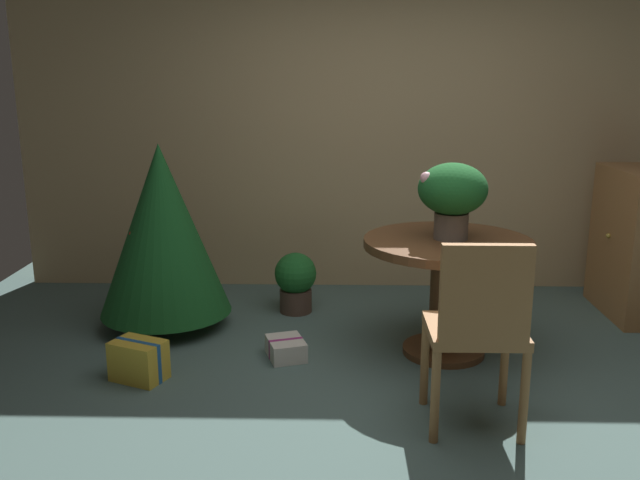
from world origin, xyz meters
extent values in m
plane|color=#4C6660|center=(0.00, 0.00, 0.00)|extent=(6.60, 6.60, 0.00)
cube|color=tan|center=(0.00, 2.20, 1.30)|extent=(6.00, 0.10, 2.60)
cylinder|color=brown|center=(0.24, 0.73, 0.02)|extent=(0.51, 0.51, 0.04)
cylinder|color=brown|center=(0.24, 0.73, 0.37)|extent=(0.20, 0.20, 0.65)
cylinder|color=brown|center=(0.24, 0.73, 0.72)|extent=(1.03, 1.03, 0.05)
cylinder|color=#665B51|center=(0.25, 0.74, 0.82)|extent=(0.21, 0.21, 0.16)
ellipsoid|color=#195623|center=(0.25, 0.74, 1.05)|extent=(0.42, 0.42, 0.31)
sphere|color=#E5A8B2|center=(0.18, 0.84, 1.06)|extent=(0.08, 0.08, 0.08)
sphere|color=#E5A8B2|center=(0.09, 0.70, 1.12)|extent=(0.07, 0.07, 0.07)
cylinder|color=#9E6B3D|center=(0.03, 0.04, 0.24)|extent=(0.04, 0.04, 0.47)
cylinder|color=#9E6B3D|center=(0.45, 0.04, 0.24)|extent=(0.04, 0.04, 0.47)
cylinder|color=#9E6B3D|center=(0.03, -0.35, 0.24)|extent=(0.04, 0.04, 0.47)
cylinder|color=#9E6B3D|center=(0.45, -0.35, 0.24)|extent=(0.04, 0.04, 0.47)
cube|color=#9E6B3D|center=(0.24, -0.15, 0.50)|extent=(0.46, 0.44, 0.05)
cube|color=#9E6B3D|center=(0.24, -0.35, 0.75)|extent=(0.42, 0.05, 0.46)
cylinder|color=brown|center=(-1.62, 1.16, 0.06)|extent=(0.10, 0.10, 0.11)
cone|color=#195623|center=(-1.62, 1.16, 0.70)|extent=(0.90, 0.90, 1.17)
sphere|color=red|center=(-1.59, 0.92, 0.57)|extent=(0.05, 0.05, 0.05)
sphere|color=#2D51A8|center=(-1.58, 1.39, 0.64)|extent=(0.07, 0.07, 0.07)
sphere|color=red|center=(-1.80, 1.05, 0.69)|extent=(0.05, 0.05, 0.05)
sphere|color=gold|center=(-1.61, 1.25, 1.03)|extent=(0.06, 0.06, 0.06)
cube|color=silver|center=(-0.76, 0.64, 0.06)|extent=(0.28, 0.32, 0.12)
cube|color=#9E287A|center=(-0.76, 0.64, 0.06)|extent=(0.21, 0.10, 0.12)
cube|color=gold|center=(-1.58, 0.30, 0.12)|extent=(0.35, 0.30, 0.23)
cube|color=#1E569E|center=(-1.58, 0.30, 0.12)|extent=(0.29, 0.15, 0.24)
sphere|color=#B29338|center=(1.52, 1.51, 0.59)|extent=(0.04, 0.04, 0.04)
cylinder|color=#4C382D|center=(-0.74, 1.48, 0.09)|extent=(0.24, 0.24, 0.17)
sphere|color=#1E6628|center=(-0.74, 1.48, 0.30)|extent=(0.31, 0.31, 0.31)
camera|label=1|loc=(-0.45, -3.34, 1.73)|focal=38.44mm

